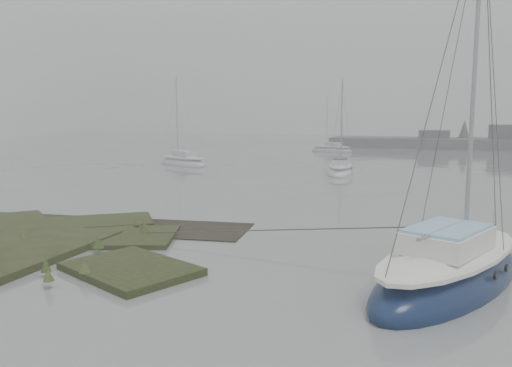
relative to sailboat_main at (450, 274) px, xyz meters
name	(u,v)px	position (x,y,z in m)	size (l,w,h in m)	color
ground	(320,167)	(-8.71, 28.99, -0.31)	(160.00, 160.00, 0.00)	slate
sailboat_main	(450,274)	(0.00, 0.00, 0.00)	(5.12, 7.43, 10.03)	#0E1C3C
sailboat_white	(340,171)	(-6.31, 24.30, -0.07)	(2.28, 5.55, 7.63)	silver
sailboat_far_a	(183,162)	(-20.63, 27.03, -0.05)	(6.17, 4.49, 8.39)	silver
sailboat_far_c	(332,150)	(-10.89, 48.53, -0.07)	(5.70, 3.24, 7.65)	#A9AEB3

